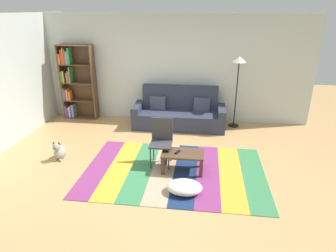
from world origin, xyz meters
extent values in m
plane|color=tan|center=(0.00, 0.00, 0.00)|extent=(14.00, 14.00, 0.00)
cube|color=silver|center=(0.00, 2.55, 1.35)|extent=(6.80, 0.10, 2.70)
cube|color=silver|center=(-3.40, 0.75, 1.35)|extent=(0.10, 5.50, 2.70)
cube|color=#843370|center=(-1.16, -0.20, 0.01)|extent=(0.41, 2.17, 0.01)
cube|color=gold|center=(-0.75, -0.20, 0.01)|extent=(0.41, 2.17, 0.01)
cube|color=#387F4C|center=(-0.34, -0.20, 0.01)|extent=(0.41, 2.17, 0.01)
cube|color=tan|center=(0.07, -0.20, 0.01)|extent=(0.41, 2.17, 0.01)
cube|color=navy|center=(0.48, -0.20, 0.01)|extent=(0.41, 2.17, 0.01)
cube|color=#843370|center=(0.89, -0.20, 0.01)|extent=(0.41, 2.17, 0.01)
cube|color=gold|center=(1.30, -0.20, 0.01)|extent=(0.41, 2.17, 0.01)
cube|color=#387F4C|center=(1.71, -0.20, 0.01)|extent=(0.41, 2.17, 0.01)
cube|color=#2D3347|center=(0.15, 1.95, 0.20)|extent=(1.90, 0.80, 0.40)
cube|color=#2D3347|center=(0.15, 2.25, 0.70)|extent=(1.90, 0.20, 0.60)
cube|color=#2D3347|center=(-0.89, 1.95, 0.28)|extent=(0.18, 0.80, 0.56)
cube|color=#2D3347|center=(1.19, 1.95, 0.28)|extent=(0.18, 0.80, 0.56)
cube|color=#42475B|center=(-0.40, 2.13, 0.56)|extent=(0.42, 0.19, 0.36)
cube|color=#42475B|center=(0.70, 2.13, 0.56)|extent=(0.42, 0.19, 0.36)
cube|color=brown|center=(-2.97, 2.30, 0.97)|extent=(0.04, 0.28, 1.95)
cube|color=brown|center=(-2.11, 2.30, 0.97)|extent=(0.04, 0.28, 1.95)
cube|color=brown|center=(-2.54, 2.43, 0.97)|extent=(0.90, 0.01, 1.95)
cube|color=brown|center=(-2.54, 2.30, 0.02)|extent=(0.86, 0.28, 0.02)
cube|color=brown|center=(-2.54, 2.30, 0.50)|extent=(0.86, 0.28, 0.02)
cube|color=brown|center=(-2.54, 2.30, 0.97)|extent=(0.86, 0.28, 0.02)
cube|color=brown|center=(-2.54, 2.30, 1.45)|extent=(0.86, 0.28, 0.02)
cube|color=brown|center=(-2.54, 2.30, 1.93)|extent=(0.86, 0.28, 0.02)
cube|color=purple|center=(-2.94, 2.28, 0.19)|extent=(0.03, 0.22, 0.32)
cube|color=#334CB2|center=(-2.89, 2.30, 0.16)|extent=(0.05, 0.26, 0.27)
cube|color=silver|center=(-2.85, 2.28, 0.17)|extent=(0.03, 0.23, 0.29)
cube|color=purple|center=(-2.81, 2.26, 0.19)|extent=(0.04, 0.17, 0.33)
cube|color=#668C99|center=(-2.75, 2.30, 0.20)|extent=(0.05, 0.26, 0.35)
cube|color=#668C99|center=(-2.94, 2.28, 0.67)|extent=(0.03, 0.22, 0.32)
cube|color=purple|center=(-2.90, 2.30, 0.65)|extent=(0.04, 0.25, 0.28)
cube|color=gold|center=(-2.85, 2.28, 0.66)|extent=(0.03, 0.23, 0.30)
cube|color=red|center=(-2.82, 2.27, 0.64)|extent=(0.03, 0.19, 0.26)
cube|color=orange|center=(-2.79, 2.25, 0.63)|extent=(0.04, 0.16, 0.25)
cube|color=green|center=(-2.94, 2.26, 1.13)|extent=(0.04, 0.17, 0.29)
cube|color=gold|center=(-2.89, 2.27, 1.14)|extent=(0.04, 0.19, 0.31)
cube|color=black|center=(-2.84, 2.27, 1.14)|extent=(0.03, 0.19, 0.31)
cube|color=#8C6647|center=(-2.79, 2.30, 1.11)|extent=(0.03, 0.25, 0.26)
cube|color=red|center=(-2.75, 2.28, 1.14)|extent=(0.05, 0.22, 0.31)
cube|color=green|center=(-2.71, 2.28, 1.19)|extent=(0.03, 0.21, 0.40)
cube|color=orange|center=(-2.93, 2.28, 1.59)|extent=(0.05, 0.22, 0.26)
cube|color=red|center=(-2.87, 2.26, 1.64)|extent=(0.05, 0.18, 0.36)
cube|color=orange|center=(-2.82, 2.26, 1.67)|extent=(0.03, 0.19, 0.41)
cube|color=#8C6647|center=(-2.78, 2.29, 1.65)|extent=(0.03, 0.24, 0.37)
cube|color=#668C99|center=(-2.73, 2.27, 1.62)|extent=(0.05, 0.20, 0.32)
cube|color=green|center=(-2.68, 2.26, 1.67)|extent=(0.05, 0.18, 0.41)
cube|color=#513826|center=(0.42, -0.16, 0.35)|extent=(0.76, 0.44, 0.04)
cube|color=#513826|center=(0.08, -0.34, 0.17)|extent=(0.06, 0.06, 0.32)
cube|color=#513826|center=(0.76, -0.34, 0.17)|extent=(0.06, 0.06, 0.32)
cube|color=#513826|center=(0.08, 0.02, 0.17)|extent=(0.06, 0.06, 0.32)
cube|color=#513826|center=(0.76, 0.02, 0.17)|extent=(0.06, 0.06, 0.32)
ellipsoid|color=white|center=(0.51, -0.85, 0.11)|extent=(0.58, 0.43, 0.20)
ellipsoid|color=#9E998E|center=(-2.03, 0.01, 0.13)|extent=(0.22, 0.30, 0.26)
sphere|color=#9E998E|center=(-2.03, -0.10, 0.30)|extent=(0.15, 0.15, 0.15)
ellipsoid|color=#474440|center=(-2.03, -0.16, 0.29)|extent=(0.06, 0.07, 0.05)
ellipsoid|color=#474440|center=(-2.08, -0.08, 0.36)|extent=(0.05, 0.04, 0.08)
ellipsoid|color=#474440|center=(-1.98, -0.08, 0.36)|extent=(0.05, 0.04, 0.08)
sphere|color=#9E998E|center=(-2.09, -0.13, 0.03)|extent=(0.06, 0.06, 0.06)
sphere|color=#9E998E|center=(-1.97, -0.13, 0.03)|extent=(0.06, 0.06, 0.06)
cylinder|color=black|center=(1.54, 2.21, 0.01)|extent=(0.26, 0.26, 0.02)
cylinder|color=black|center=(1.54, 2.21, 0.82)|extent=(0.03, 0.03, 1.59)
cone|color=white|center=(1.54, 2.21, 1.68)|extent=(0.32, 0.32, 0.14)
cube|color=black|center=(0.33, -0.17, 0.38)|extent=(0.11, 0.15, 0.02)
cube|color=#38383D|center=(0.00, 0.00, 0.44)|extent=(0.40, 0.40, 0.03)
cube|color=#38383D|center=(0.00, 0.18, 0.68)|extent=(0.40, 0.03, 0.44)
cylinder|color=#38383D|center=(-0.17, -0.17, 0.21)|extent=(0.02, 0.02, 0.42)
cylinder|color=#38383D|center=(0.17, -0.17, 0.21)|extent=(0.02, 0.02, 0.42)
cylinder|color=#38383D|center=(-0.17, 0.17, 0.21)|extent=(0.02, 0.02, 0.42)
cylinder|color=#38383D|center=(0.17, 0.17, 0.21)|extent=(0.02, 0.02, 0.42)
camera|label=1|loc=(0.76, -4.80, 2.79)|focal=30.95mm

